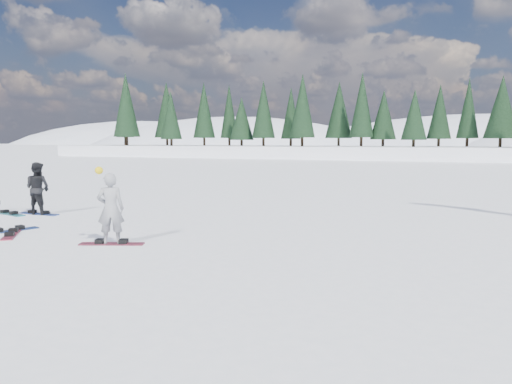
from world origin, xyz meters
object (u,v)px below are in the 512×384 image
snowboard_loose_a (9,231)px  snowboard_loose_c (9,214)px  snowboarder_woman (110,208)px  snowboard_loose_b (12,234)px  snowboarder_man (38,188)px

snowboard_loose_a → snowboard_loose_c: bearing=67.8°
snowboarder_woman → snowboard_loose_b: bearing=-29.7°
snowboarder_woman → snowboard_loose_b: size_ratio=1.22×
snowboard_loose_a → snowboarder_man: bearing=51.5°
snowboarder_woman → snowboard_loose_c: snowboarder_woman is taller
snowboarder_woman → snowboard_loose_b: 3.24m
snowboard_loose_b → snowboard_loose_c: 3.96m
snowboard_loose_b → snowboard_loose_c: size_ratio=1.00×
snowboard_loose_b → snowboard_loose_c: same height
snowboarder_man → snowboard_loose_c: (-0.88, -0.38, -0.84)m
snowboarder_man → snowboarder_woman: bearing=145.7°
snowboarder_man → snowboard_loose_a: bearing=117.2°
snowboarder_man → snowboard_loose_c: bearing=19.3°
snowboarder_man → snowboard_loose_b: 3.76m
snowboarder_woman → snowboard_loose_a: bearing=-35.3°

